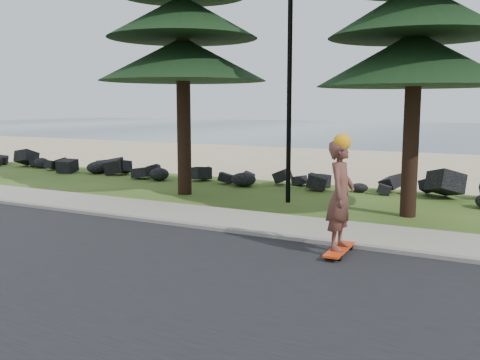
{
  "coord_description": "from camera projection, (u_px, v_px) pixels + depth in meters",
  "views": [
    {
      "loc": [
        6.0,
        -11.13,
        2.84
      ],
      "look_at": [
        0.1,
        0.0,
        1.07
      ],
      "focal_mm": 40.0,
      "sensor_mm": 36.0,
      "label": 1
    }
  ],
  "objects": [
    {
      "name": "kerb",
      "position": [
        218.0,
        229.0,
        12.12
      ],
      "size": [
        160.0,
        0.2,
        0.1
      ],
      "primitive_type": "cube",
      "color": "gray",
      "rests_on": "ground"
    },
    {
      "name": "skateboarder",
      "position": [
        341.0,
        196.0,
        10.01
      ],
      "size": [
        0.52,
        1.25,
        2.3
      ],
      "rotation": [
        0.0,
        0.0,
        1.61
      ],
      "color": "red",
      "rests_on": "ground"
    },
    {
      "name": "ocean",
      "position": [
        461.0,
        131.0,
        57.53
      ],
      "size": [
        160.0,
        58.0,
        0.01
      ],
      "primitive_type": "cube",
      "color": "#2F495B",
      "rests_on": "ground"
    },
    {
      "name": "sidewalk",
      "position": [
        240.0,
        220.0,
        13.09
      ],
      "size": [
        160.0,
        2.0,
        0.08
      ],
      "primitive_type": "cube",
      "color": "#A09A85",
      "rests_on": "ground"
    },
    {
      "name": "ground",
      "position": [
        236.0,
        223.0,
        12.92
      ],
      "size": [
        160.0,
        160.0,
        0.0
      ],
      "primitive_type": "plane",
      "color": "#2B4716",
      "rests_on": "ground"
    },
    {
      "name": "lamp_post",
      "position": [
        290.0,
        59.0,
        15.14
      ],
      "size": [
        0.25,
        0.14,
        8.14
      ],
      "color": "black",
      "rests_on": "ground"
    },
    {
      "name": "road",
      "position": [
        109.0,
        275.0,
        8.98
      ],
      "size": [
        160.0,
        7.0,
        0.02
      ],
      "primitive_type": "cube",
      "color": "black",
      "rests_on": "ground"
    },
    {
      "name": "beach_sand",
      "position": [
        380.0,
        164.0,
        25.6
      ],
      "size": [
        160.0,
        15.0,
        0.01
      ],
      "primitive_type": "cube",
      "color": "tan",
      "rests_on": "ground"
    },
    {
      "name": "seawall_boulders",
      "position": [
        316.0,
        191.0,
        17.82
      ],
      "size": [
        60.0,
        2.4,
        1.1
      ],
      "primitive_type": null,
      "color": "black",
      "rests_on": "ground"
    }
  ]
}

